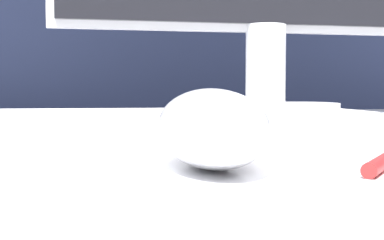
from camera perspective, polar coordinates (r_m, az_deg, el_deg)
partition_panel at (r=1.12m, az=-12.09°, el=1.42°), size 5.00×0.03×1.43m
computer_mouse_near at (r=0.29m, az=1.50°, el=-0.85°), size 0.06×0.13×0.04m
keyboard at (r=0.47m, az=-6.39°, el=-0.51°), size 0.43×0.16×0.02m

